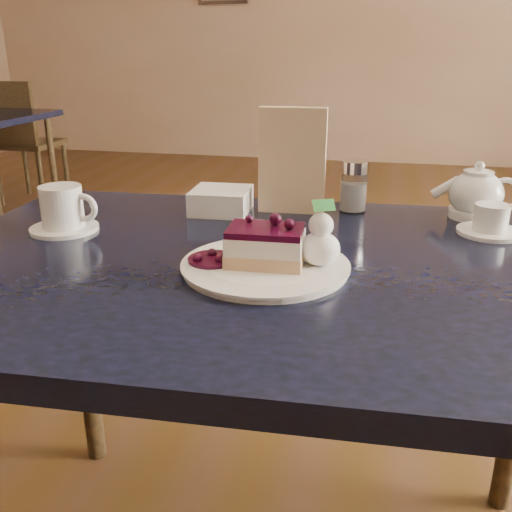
% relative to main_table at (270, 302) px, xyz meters
% --- Properties ---
extents(main_table, '(1.26, 0.87, 0.77)m').
position_rel_main_table_xyz_m(main_table, '(0.00, 0.00, 0.00)').
color(main_table, black).
rests_on(main_table, ground).
extents(dessert_plate, '(0.27, 0.27, 0.01)m').
position_rel_main_table_xyz_m(dessert_plate, '(0.00, -0.05, 0.09)').
color(dessert_plate, white).
rests_on(dessert_plate, main_table).
extents(cheesecake_slice, '(0.13, 0.09, 0.06)m').
position_rel_main_table_xyz_m(cheesecake_slice, '(0.00, -0.05, 0.12)').
color(cheesecake_slice, '#DEA97C').
rests_on(cheesecake_slice, dessert_plate).
extents(whipped_cream, '(0.06, 0.06, 0.06)m').
position_rel_main_table_xyz_m(whipped_cream, '(0.09, -0.04, 0.12)').
color(whipped_cream, white).
rests_on(whipped_cream, dessert_plate).
extents(berry_sauce, '(0.08, 0.08, 0.01)m').
position_rel_main_table_xyz_m(berry_sauce, '(-0.08, -0.06, 0.10)').
color(berry_sauce, black).
rests_on(berry_sauce, dessert_plate).
extents(coffee_set, '(0.14, 0.13, 0.09)m').
position_rel_main_table_xyz_m(coffee_set, '(-0.43, 0.07, 0.12)').
color(coffee_set, white).
rests_on(coffee_set, main_table).
extents(tea_set, '(0.18, 0.23, 0.11)m').
position_rel_main_table_xyz_m(tea_set, '(0.37, 0.32, 0.12)').
color(tea_set, white).
rests_on(tea_set, main_table).
extents(menu_card, '(0.14, 0.04, 0.22)m').
position_rel_main_table_xyz_m(menu_card, '(-0.01, 0.31, 0.19)').
color(menu_card, beige).
rests_on(menu_card, main_table).
extents(sugar_shaker, '(0.06, 0.06, 0.11)m').
position_rel_main_table_xyz_m(sugar_shaker, '(0.12, 0.34, 0.14)').
color(sugar_shaker, white).
rests_on(sugar_shaker, main_table).
extents(napkin_stack, '(0.13, 0.13, 0.05)m').
position_rel_main_table_xyz_m(napkin_stack, '(-0.16, 0.27, 0.11)').
color(napkin_stack, white).
rests_on(napkin_stack, main_table).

